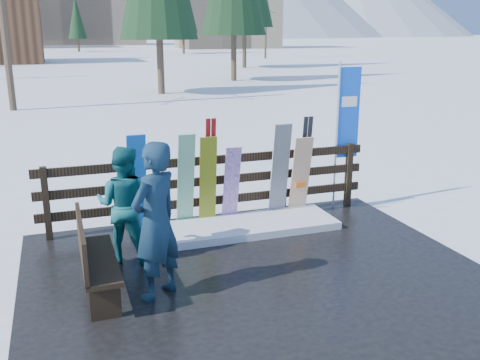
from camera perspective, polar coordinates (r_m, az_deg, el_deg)
name	(u,v)px	position (r m, az deg, el deg)	size (l,w,h in m)	color
ground	(258,280)	(7.21, 1.95, -10.57)	(700.00, 700.00, 0.00)	white
deck	(258,277)	(7.19, 1.96, -10.28)	(6.00, 5.00, 0.08)	black
fence	(211,183)	(8.90, -3.08, -0.33)	(5.60, 0.10, 1.15)	black
snow_patch	(248,226)	(8.67, 0.81, -4.91)	(2.88, 1.00, 0.12)	white
bench	(92,256)	(6.65, -15.47, -7.83)	(0.41, 1.50, 0.97)	black
snowboard_0	(137,185)	(8.40, -10.93, -0.49)	(0.29, 0.03, 1.65)	blue
snowboard_1	(186,181)	(8.54, -5.81, -0.14)	(0.27, 0.03, 1.61)	white
snowboard_2	(208,182)	(8.63, -3.45, -0.18)	(0.28, 0.03, 1.51)	yellow
snowboard_3	(231,185)	(8.77, -0.92, -0.53)	(0.26, 0.03, 1.35)	white
snowboard_4	(280,171)	(9.02, 4.27, 0.94)	(0.31, 0.03, 1.65)	black
snowboard_5	(300,176)	(9.21, 6.46, 0.41)	(0.33, 0.03, 1.41)	silver
ski_pair_a	(210,172)	(8.68, -3.20, 0.86)	(0.16, 0.21, 1.78)	maroon
ski_pair_b	(305,165)	(9.28, 6.92, 1.55)	(0.17, 0.20, 1.72)	black
rental_flag	(346,118)	(9.71, 11.21, 6.47)	(0.45, 0.04, 2.60)	silver
person_front	(156,221)	(6.33, -8.99, -4.39)	(0.70, 0.46, 1.91)	#163747
person_back	(124,204)	(7.49, -12.24, -2.54)	(0.79, 0.61, 1.62)	#13565D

